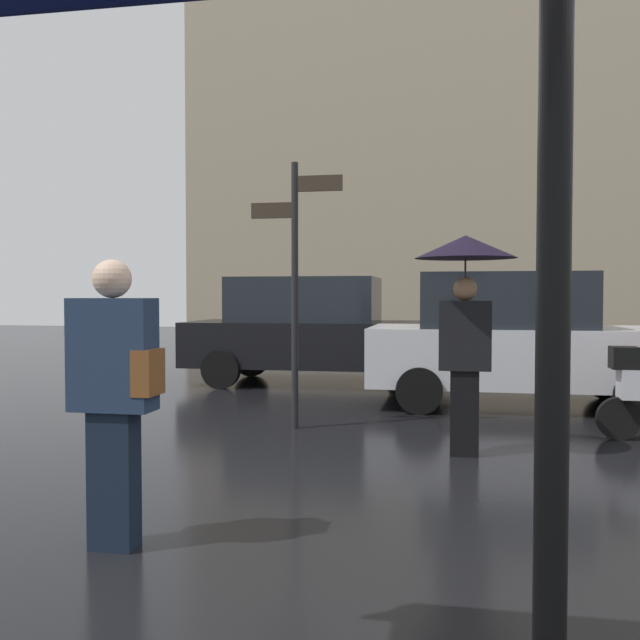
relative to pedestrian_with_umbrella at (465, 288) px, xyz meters
The scene contains 6 objects.
pedestrian_with_umbrella is the anchor object (origin of this frame).
pedestrian_with_bag 3.70m from the pedestrian_with_umbrella, 126.37° to the right, with size 0.54×0.24×1.78m.
parked_car_left 5.73m from the pedestrian_with_umbrella, 115.98° to the left, with size 4.58×2.01×1.88m.
parked_car_distant 3.39m from the pedestrian_with_umbrella, 76.87° to the left, with size 4.16×2.03×1.87m.
street_signpost 2.20m from the pedestrian_with_umbrella, 151.38° to the left, with size 1.08×0.08×3.10m.
building_block 14.62m from the pedestrian_with_umbrella, 90.96° to the left, with size 15.14×2.48×12.90m, color gray.
Camera 1 is at (0.08, -2.75, 1.56)m, focal length 39.01 mm.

